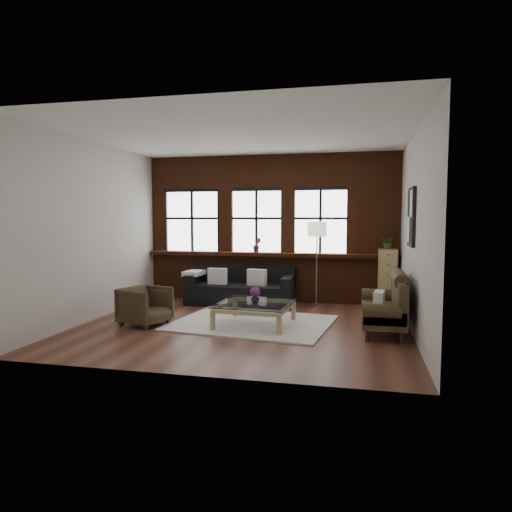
% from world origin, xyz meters
% --- Properties ---
extents(floor, '(5.50, 5.50, 0.00)m').
position_xyz_m(floor, '(0.00, 0.00, 0.00)').
color(floor, '#4F291D').
rests_on(floor, ground).
extents(ceiling, '(5.50, 5.50, 0.00)m').
position_xyz_m(ceiling, '(0.00, 0.00, 3.20)').
color(ceiling, white).
rests_on(ceiling, ground).
extents(wall_back, '(5.50, 0.00, 5.50)m').
position_xyz_m(wall_back, '(0.00, 2.50, 1.60)').
color(wall_back, beige).
rests_on(wall_back, ground).
extents(wall_front, '(5.50, 0.00, 5.50)m').
position_xyz_m(wall_front, '(0.00, -2.50, 1.60)').
color(wall_front, beige).
rests_on(wall_front, ground).
extents(wall_left, '(0.00, 5.00, 5.00)m').
position_xyz_m(wall_left, '(-2.75, 0.00, 1.60)').
color(wall_left, beige).
rests_on(wall_left, ground).
extents(wall_right, '(0.00, 5.00, 5.00)m').
position_xyz_m(wall_right, '(2.75, 0.00, 1.60)').
color(wall_right, beige).
rests_on(wall_right, ground).
extents(brick_backwall, '(5.50, 0.12, 3.20)m').
position_xyz_m(brick_backwall, '(0.00, 2.44, 1.60)').
color(brick_backwall, '#572714').
rests_on(brick_backwall, floor).
extents(sill_ledge, '(5.50, 0.30, 0.08)m').
position_xyz_m(sill_ledge, '(0.00, 2.35, 1.04)').
color(sill_ledge, '#572714').
rests_on(sill_ledge, brick_backwall).
extents(window_left, '(1.38, 0.10, 1.50)m').
position_xyz_m(window_left, '(-1.80, 2.45, 1.75)').
color(window_left, black).
rests_on(window_left, brick_backwall).
extents(window_mid, '(1.38, 0.10, 1.50)m').
position_xyz_m(window_mid, '(-0.30, 2.45, 1.75)').
color(window_mid, black).
rests_on(window_mid, brick_backwall).
extents(window_right, '(1.38, 0.10, 1.50)m').
position_xyz_m(window_right, '(1.10, 2.45, 1.75)').
color(window_right, black).
rests_on(window_right, brick_backwall).
extents(wall_poster, '(0.05, 0.74, 0.94)m').
position_xyz_m(wall_poster, '(2.72, 0.30, 1.85)').
color(wall_poster, black).
rests_on(wall_poster, wall_right).
extents(shag_rug, '(2.89, 2.40, 0.03)m').
position_xyz_m(shag_rug, '(0.12, 0.21, 0.01)').
color(shag_rug, beige).
rests_on(shag_rug, floor).
extents(dark_sofa, '(2.25, 0.91, 0.82)m').
position_xyz_m(dark_sofa, '(-0.53, 1.90, 0.41)').
color(dark_sofa, black).
rests_on(dark_sofa, floor).
extents(pillow_a, '(0.41, 0.16, 0.34)m').
position_xyz_m(pillow_a, '(-1.01, 1.80, 0.60)').
color(pillow_a, silver).
rests_on(pillow_a, dark_sofa).
extents(pillow_b, '(0.42, 0.21, 0.34)m').
position_xyz_m(pillow_b, '(-0.15, 1.80, 0.60)').
color(pillow_b, silver).
rests_on(pillow_b, dark_sofa).
extents(vintage_settee, '(0.74, 1.66, 0.89)m').
position_xyz_m(vintage_settee, '(2.30, 0.18, 0.44)').
color(vintage_settee, '#392F1A').
rests_on(vintage_settee, floor).
extents(pillow_settee, '(0.19, 0.40, 0.34)m').
position_xyz_m(pillow_settee, '(2.22, -0.33, 0.56)').
color(pillow_settee, silver).
rests_on(pillow_settee, vintage_settee).
extents(armchair, '(0.90, 0.88, 0.66)m').
position_xyz_m(armchair, '(-1.65, -0.29, 0.33)').
color(armchair, '#3A2C1D').
rests_on(armchair, floor).
extents(coffee_table, '(1.30, 1.30, 0.41)m').
position_xyz_m(coffee_table, '(0.20, 0.07, 0.19)').
color(coffee_table, tan).
rests_on(coffee_table, shag_rug).
extents(vase, '(0.19, 0.19, 0.15)m').
position_xyz_m(vase, '(0.20, 0.07, 0.47)').
color(vase, '#B2B2B2').
rests_on(vase, coffee_table).
extents(flowers, '(0.17, 0.17, 0.17)m').
position_xyz_m(flowers, '(0.20, 0.07, 0.58)').
color(flowers, '#662360').
rests_on(flowers, vase).
extents(drawer_chest, '(0.37, 0.37, 1.20)m').
position_xyz_m(drawer_chest, '(2.49, 2.21, 0.60)').
color(drawer_chest, tan).
rests_on(drawer_chest, floor).
extents(potted_plant_top, '(0.34, 0.32, 0.30)m').
position_xyz_m(potted_plant_top, '(2.49, 2.21, 1.35)').
color(potted_plant_top, '#2D5923').
rests_on(potted_plant_top, drawer_chest).
extents(floor_lamp, '(0.40, 0.40, 1.90)m').
position_xyz_m(floor_lamp, '(1.06, 2.06, 0.95)').
color(floor_lamp, '#A5A5A8').
rests_on(floor_lamp, floor).
extents(sill_plant, '(0.22, 0.20, 0.32)m').
position_xyz_m(sill_plant, '(-0.26, 2.32, 1.24)').
color(sill_plant, '#662360').
rests_on(sill_plant, sill_ledge).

